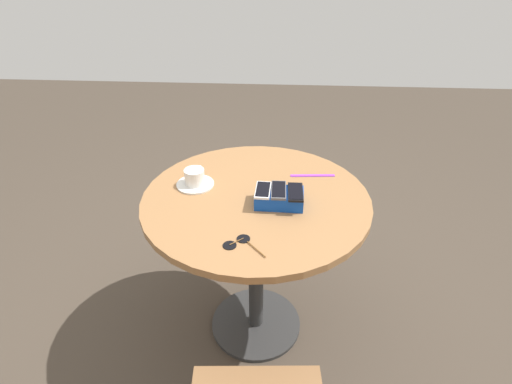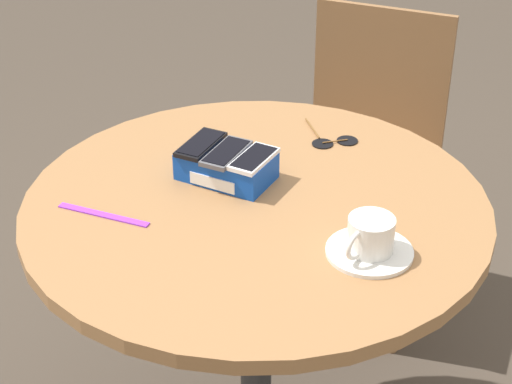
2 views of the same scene
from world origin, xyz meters
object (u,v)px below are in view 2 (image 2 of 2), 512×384
phone_box (226,166)px  phone_gray (226,153)px  phone_white (254,159)px  saucer (369,252)px  sunglasses (333,141)px  phone_black (201,144)px  round_table (256,261)px  lanyard_strap (103,215)px  chair_near_window (363,158)px  coffee_cup (370,235)px

phone_box → phone_gray: (0.00, -0.00, 0.03)m
phone_white → saucer: 0.32m
sunglasses → phone_black: bearing=-129.0°
round_table → phone_white: (-0.03, 0.05, 0.21)m
lanyard_strap → saucer: bearing=12.4°
phone_black → saucer: size_ratio=0.82×
phone_black → chair_near_window: 0.86m
phone_gray → round_table: bearing=-27.5°
phone_box → lanyard_strap: 0.28m
phone_black → round_table: bearing=-20.1°
sunglasses → coffee_cup: bearing=-59.3°
coffee_cup → sunglasses: size_ratio=0.76×
saucer → chair_near_window: bearing=109.8°
coffee_cup → chair_near_window: (-0.32, 0.89, -0.37)m
coffee_cup → chair_near_window: chair_near_window is taller
phone_gray → saucer: 0.38m
saucer → lanyard_strap: 0.52m
phone_box → phone_gray: size_ratio=1.47×
phone_box → sunglasses: phone_box is taller
round_table → phone_white: phone_white is taller
phone_black → saucer: phone_black is taller
saucer → phone_white: bearing=157.6°
phone_black → lanyard_strap: (-0.08, -0.24, -0.06)m
phone_black → coffee_cup: (0.42, -0.13, -0.02)m
saucer → coffee_cup: bearing=-104.3°
lanyard_strap → chair_near_window: size_ratio=0.22×
coffee_cup → chair_near_window: 1.02m
saucer → coffee_cup: size_ratio=1.39×
phone_box → coffee_cup: coffee_cup is taller
coffee_cup → lanyard_strap: 0.52m
phone_gray → phone_white: 0.06m
saucer → chair_near_window: size_ratio=0.18×
lanyard_strap → sunglasses: sunglasses is taller
chair_near_window → sunglasses: bearing=-79.3°
phone_black → coffee_cup: 0.44m
lanyard_strap → chair_near_window: chair_near_window is taller
round_table → phone_gray: size_ratio=7.15×
round_table → phone_gray: bearing=152.5°
saucer → sunglasses: (-0.22, 0.37, -0.00)m
lanyard_strap → chair_near_window: 1.07m
phone_white → lanyard_strap: phone_white is taller
saucer → chair_near_window: 1.00m
phone_box → phone_black: 0.07m
phone_gray → saucer: phone_gray is taller
phone_box → phone_black: size_ratio=1.46×
phone_white → chair_near_window: 0.86m
saucer → chair_near_window: (-0.32, 0.89, -0.33)m
round_table → lanyard_strap: size_ratio=4.77×
phone_white → lanyard_strap: bearing=-132.1°
phone_black → saucer: 0.44m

